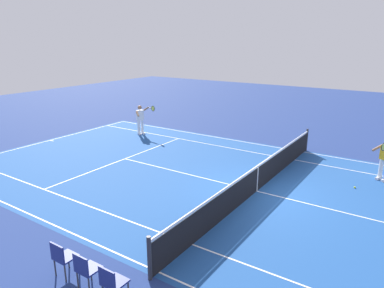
# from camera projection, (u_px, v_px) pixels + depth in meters

# --- Properties ---
(ground_plane) EXTENTS (60.00, 60.00, 0.00)m
(ground_plane) POSITION_uv_depth(u_px,v_px,m) (257.00, 191.00, 12.55)
(ground_plane) COLOR navy
(court_slab) EXTENTS (24.20, 11.40, 0.00)m
(court_slab) POSITION_uv_depth(u_px,v_px,m) (257.00, 191.00, 12.55)
(court_slab) COLOR #1E4C93
(court_slab) RESTS_ON ground_plane
(court_line_markings) EXTENTS (23.85, 11.05, 0.01)m
(court_line_markings) POSITION_uv_depth(u_px,v_px,m) (257.00, 191.00, 12.55)
(court_line_markings) COLOR white
(court_line_markings) RESTS_ON ground_plane
(tennis_net) EXTENTS (0.10, 11.70, 1.08)m
(tennis_net) POSITION_uv_depth(u_px,v_px,m) (257.00, 178.00, 12.42)
(tennis_net) COLOR #2D2D33
(tennis_net) RESTS_ON ground_plane
(tennis_player_near) EXTENTS (1.15, 0.76, 1.70)m
(tennis_player_near) POSITION_uv_depth(u_px,v_px,m) (141.00, 118.00, 19.90)
(tennis_player_near) COLOR white
(tennis_player_near) RESTS_ON ground_plane
(tennis_ball) EXTENTS (0.07, 0.07, 0.07)m
(tennis_ball) POSITION_uv_depth(u_px,v_px,m) (355.00, 187.00, 12.79)
(tennis_ball) COLOR #CCE01E
(tennis_ball) RESTS_ON ground_plane
(spectator_chair_0) EXTENTS (0.44, 0.44, 0.88)m
(spectator_chair_0) POSITION_uv_depth(u_px,v_px,m) (112.00, 282.00, 7.05)
(spectator_chair_0) COLOR #38383D
(spectator_chair_0) RESTS_ON ground_plane
(spectator_chair_1) EXTENTS (0.44, 0.44, 0.88)m
(spectator_chair_1) POSITION_uv_depth(u_px,v_px,m) (86.00, 268.00, 7.47)
(spectator_chair_1) COLOR #38383D
(spectator_chair_1) RESTS_ON ground_plane
(spectator_chair_2) EXTENTS (0.44, 0.44, 0.88)m
(spectator_chair_2) POSITION_uv_depth(u_px,v_px,m) (62.00, 256.00, 7.88)
(spectator_chair_2) COLOR #38383D
(spectator_chair_2) RESTS_ON ground_plane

